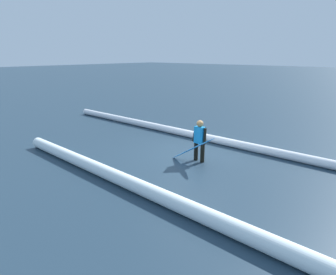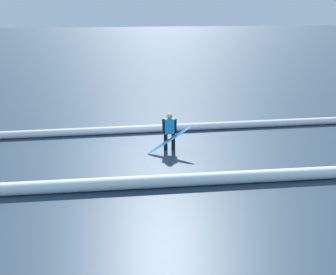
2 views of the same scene
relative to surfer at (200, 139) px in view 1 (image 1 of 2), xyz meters
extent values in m
plane|color=#233748|center=(0.83, -0.30, -0.78)|extent=(158.82, 158.82, 0.00)
cylinder|color=black|center=(-0.14, 0.01, -0.46)|extent=(0.14, 0.14, 0.63)
cylinder|color=black|center=(0.14, -0.01, -0.46)|extent=(0.14, 0.14, 0.63)
cube|color=#198CD8|center=(0.00, 0.00, 0.13)|extent=(0.36, 0.23, 0.55)
sphere|color=tan|center=(0.00, 0.00, 0.51)|extent=(0.22, 0.22, 0.22)
cylinder|color=black|center=(-0.21, 0.02, 0.13)|extent=(0.09, 0.11, 0.53)
cylinder|color=black|center=(0.21, -0.02, 0.13)|extent=(0.09, 0.21, 0.53)
ellipsoid|color=#268CE5|center=(0.03, 0.35, -0.26)|extent=(1.69, 0.31, 1.07)
ellipsoid|color=black|center=(0.03, 0.35, -0.26)|extent=(1.35, 0.13, 0.86)
cylinder|color=white|center=(-0.11, -2.11, -0.62)|extent=(19.70, 0.38, 0.31)
cylinder|color=white|center=(-2.00, 3.03, -0.59)|extent=(15.17, 0.79, 0.38)
camera|label=1|loc=(-5.38, 7.73, 2.70)|focal=31.75mm
camera|label=2|loc=(1.91, 12.88, 4.29)|focal=40.56mm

